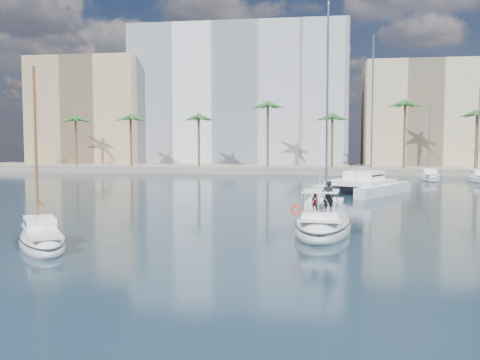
# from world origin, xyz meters

# --- Properties ---
(ground) EXTENTS (160.00, 160.00, 0.00)m
(ground) POSITION_xyz_m (0.00, 0.00, 0.00)
(ground) COLOR black
(ground) RESTS_ON ground
(quay) EXTENTS (120.00, 14.00, 1.20)m
(quay) POSITION_xyz_m (0.00, 61.00, 0.60)
(quay) COLOR gray
(quay) RESTS_ON ground
(building_modern) EXTENTS (42.00, 16.00, 28.00)m
(building_modern) POSITION_xyz_m (-12.00, 73.00, 14.00)
(building_modern) COLOR white
(building_modern) RESTS_ON ground
(building_tan_left) EXTENTS (22.00, 14.00, 22.00)m
(building_tan_left) POSITION_xyz_m (-42.00, 69.00, 11.00)
(building_tan_left) COLOR tan
(building_tan_left) RESTS_ON ground
(building_beige) EXTENTS (20.00, 14.00, 20.00)m
(building_beige) POSITION_xyz_m (22.00, 70.00, 10.00)
(building_beige) COLOR tan
(building_beige) RESTS_ON ground
(palm_left) EXTENTS (3.60, 3.60, 12.30)m
(palm_left) POSITION_xyz_m (-34.00, 57.00, 10.28)
(palm_left) COLOR brown
(palm_left) RESTS_ON ground
(palm_centre) EXTENTS (3.60, 3.60, 12.30)m
(palm_centre) POSITION_xyz_m (0.00, 57.00, 10.28)
(palm_centre) COLOR brown
(palm_centre) RESTS_ON ground
(main_sloop) EXTENTS (4.30, 11.45, 16.69)m
(main_sloop) POSITION_xyz_m (4.69, 1.02, 0.52)
(main_sloop) COLOR silver
(main_sloop) RESTS_ON ground
(small_sloop) EXTENTS (6.25, 7.45, 10.74)m
(small_sloop) POSITION_xyz_m (-10.85, -6.81, 0.40)
(small_sloop) COLOR silver
(small_sloop) RESTS_ON ground
(catamaran) EXTENTS (11.17, 13.39, 17.49)m
(catamaran) POSITION_xyz_m (8.93, 25.55, 1.15)
(catamaran) COLOR silver
(catamaran) RESTS_ON ground
(seagull) EXTENTS (1.01, 0.43, 0.19)m
(seagull) POSITION_xyz_m (-6.33, 6.98, 1.05)
(seagull) COLOR silver
(seagull) RESTS_ON ground
(moored_yacht_a) EXTENTS (3.37, 9.52, 11.90)m
(moored_yacht_a) POSITION_xyz_m (20.00, 47.00, 0.00)
(moored_yacht_a) COLOR silver
(moored_yacht_a) RESTS_ON ground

